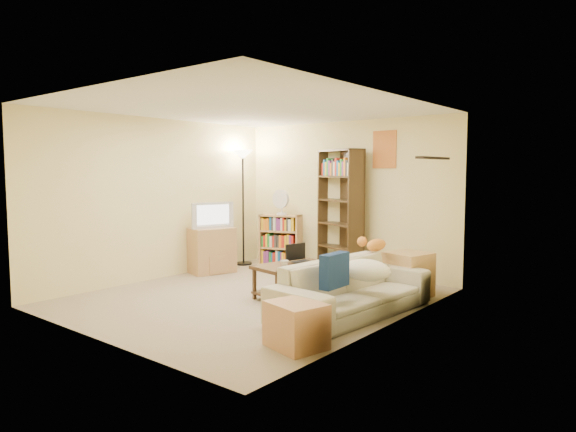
{
  "coord_description": "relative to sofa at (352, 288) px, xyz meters",
  "views": [
    {
      "loc": [
        4.6,
        -4.95,
        1.68
      ],
      "look_at": [
        0.05,
        0.68,
        1.05
      ],
      "focal_mm": 32.0,
      "sensor_mm": 36.0,
      "label": 1
    }
  ],
  "objects": [
    {
      "name": "room",
      "position": [
        -1.46,
        -0.12,
        1.31
      ],
      "size": [
        4.5,
        4.54,
        2.52
      ],
      "color": "tan",
      "rests_on": "ground"
    },
    {
      "name": "sofa",
      "position": [
        0.0,
        0.0,
        0.0
      ],
      "size": [
        2.32,
        1.23,
        0.63
      ],
      "primitive_type": "imported",
      "rotation": [
        0.0,
        0.0,
        1.48
      ],
      "color": "beige",
      "rests_on": "ground"
    },
    {
      "name": "navy_pillow",
      "position": [
        0.06,
        -0.48,
        0.29
      ],
      "size": [
        0.13,
        0.42,
        0.38
      ],
      "primitive_type": "cube",
      "rotation": [
        0.0,
        0.0,
        1.58
      ],
      "color": "navy",
      "rests_on": "sofa"
    },
    {
      "name": "cream_blanket",
      "position": [
        0.16,
        0.04,
        0.23
      ],
      "size": [
        0.58,
        0.42,
        0.25
      ],
      "primitive_type": "ellipsoid",
      "color": "white",
      "rests_on": "sofa"
    },
    {
      "name": "tabby_cat",
      "position": [
        -0.21,
        0.86,
        0.4
      ],
      "size": [
        0.5,
        0.21,
        0.17
      ],
      "color": "orange",
      "rests_on": "sofa"
    },
    {
      "name": "coffee_table",
      "position": [
        -1.07,
        0.2,
        -0.02
      ],
      "size": [
        0.74,
        1.1,
        0.45
      ],
      "rotation": [
        0.0,
        0.0,
        -0.19
      ],
      "color": "#402C18",
      "rests_on": "ground"
    },
    {
      "name": "laptop",
      "position": [
        -1.01,
        0.36,
        0.14
      ],
      "size": [
        0.34,
        0.26,
        0.02
      ],
      "primitive_type": "imported",
      "rotation": [
        0.0,
        0.0,
        1.43
      ],
      "color": "black",
      "rests_on": "coffee_table"
    },
    {
      "name": "laptop_screen",
      "position": [
        -1.16,
        0.39,
        0.27
      ],
      "size": [
        0.08,
        0.33,
        0.23
      ],
      "primitive_type": "cube",
      "rotation": [
        0.0,
        0.0,
        -0.19
      ],
      "color": "white",
      "rests_on": "laptop"
    },
    {
      "name": "mug",
      "position": [
        -0.97,
        -0.07,
        0.18
      ],
      "size": [
        0.19,
        0.19,
        0.1
      ],
      "primitive_type": "imported",
      "rotation": [
        0.0,
        0.0,
        -0.48
      ],
      "color": "white",
      "rests_on": "coffee_table"
    },
    {
      "name": "tv_remote",
      "position": [
        -0.9,
        0.51,
        0.14
      ],
      "size": [
        0.08,
        0.19,
        0.02
      ],
      "primitive_type": "cube",
      "rotation": [
        0.0,
        0.0,
        0.11
      ],
      "color": "black",
      "rests_on": "coffee_table"
    },
    {
      "name": "tv_stand",
      "position": [
        -3.17,
        0.69,
        0.06
      ],
      "size": [
        0.69,
        0.82,
        0.75
      ],
      "primitive_type": "cube",
      "rotation": [
        0.0,
        0.0,
        -0.3
      ],
      "color": "tan",
      "rests_on": "ground"
    },
    {
      "name": "television",
      "position": [
        -3.17,
        0.69,
        0.65
      ],
      "size": [
        0.8,
        0.52,
        0.43
      ],
      "primitive_type": "imported",
      "rotation": [
        0.0,
        0.0,
        1.27
      ],
      "color": "black",
      "rests_on": "tv_stand"
    },
    {
      "name": "tall_bookshelf",
      "position": [
        -1.43,
        1.92,
        0.76
      ],
      "size": [
        0.96,
        0.64,
        2.03
      ],
      "rotation": [
        0.0,
        0.0,
        -0.4
      ],
      "color": "#3B2B16",
      "rests_on": "ground"
    },
    {
      "name": "short_bookshelf",
      "position": [
        -2.6,
        1.8,
        0.14
      ],
      "size": [
        0.77,
        0.51,
        0.92
      ],
      "rotation": [
        0.0,
        0.0,
        0.33
      ],
      "color": "tan",
      "rests_on": "ground"
    },
    {
      "name": "desk_fan",
      "position": [
        -2.55,
        1.76,
        0.84
      ],
      "size": [
        0.33,
        0.18,
        0.44
      ],
      "color": "white",
      "rests_on": "short_bookshelf"
    },
    {
      "name": "floor_lamp",
      "position": [
        -3.27,
        1.56,
        1.32
      ],
      "size": [
        0.35,
        0.35,
        2.06
      ],
      "color": "black",
      "rests_on": "ground"
    },
    {
      "name": "side_table",
      "position": [
        0.1,
        1.26,
        -0.02
      ],
      "size": [
        0.62,
        0.62,
        0.59
      ],
      "primitive_type": "cube",
      "rotation": [
        0.0,
        0.0,
        -0.24
      ],
      "color": "tan",
      "rests_on": "ground"
    },
    {
      "name": "end_cabinet",
      "position": [
        0.18,
        -1.31,
        -0.1
      ],
      "size": [
        0.62,
        0.56,
        0.44
      ],
      "primitive_type": "cube",
      "rotation": [
        0.0,
        0.0,
        -0.26
      ],
      "color": "tan",
      "rests_on": "ground"
    },
    {
      "name": "book_stacks",
      "position": [
        -1.5,
        1.83,
        -0.22
      ],
      "size": [
        1.28,
        0.5,
        0.23
      ],
      "color": "red",
      "rests_on": "ground"
    }
  ]
}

